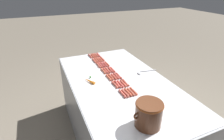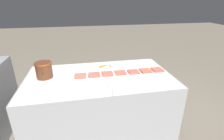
% 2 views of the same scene
% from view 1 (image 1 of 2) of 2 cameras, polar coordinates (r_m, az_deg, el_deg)
% --- Properties ---
extents(ground_plane, '(20.00, 20.00, 0.00)m').
position_cam_1_polar(ground_plane, '(2.51, 2.03, -20.29)').
color(ground_plane, '#756B5B').
extents(griddle_counter, '(1.05, 1.90, 0.83)m').
position_cam_1_polar(griddle_counter, '(2.23, 2.20, -12.93)').
color(griddle_counter, '#9EA0A5').
rests_on(griddle_counter, ground_plane).
extents(hot_dog_0, '(0.03, 0.15, 0.02)m').
position_cam_1_polar(hot_dog_0, '(2.70, -4.34, 4.88)').
color(hot_dog_0, '#B54A41').
rests_on(hot_dog_0, griddle_counter).
extents(hot_dog_1, '(0.03, 0.15, 0.02)m').
position_cam_1_polar(hot_dog_1, '(2.54, -3.04, 3.56)').
color(hot_dog_1, '#B24C3B').
rests_on(hot_dog_1, griddle_counter).
extents(hot_dog_2, '(0.03, 0.15, 0.02)m').
position_cam_1_polar(hot_dog_2, '(2.39, -1.55, 2.02)').
color(hot_dog_2, '#B0503C').
rests_on(hot_dog_2, griddle_counter).
extents(hot_dog_3, '(0.03, 0.15, 0.02)m').
position_cam_1_polar(hot_dog_3, '(2.23, 0.18, 0.18)').
color(hot_dog_3, '#B8483D').
rests_on(hot_dog_3, griddle_counter).
extents(hot_dog_4, '(0.03, 0.15, 0.02)m').
position_cam_1_polar(hot_dog_4, '(2.09, 2.14, -1.80)').
color(hot_dog_4, '#B04B41').
rests_on(hot_dog_4, griddle_counter).
extents(hot_dog_5, '(0.03, 0.15, 0.02)m').
position_cam_1_polar(hot_dog_5, '(1.95, 4.30, -4.02)').
color(hot_dog_5, '#B24D40').
rests_on(hot_dog_5, griddle_counter).
extents(hot_dog_6, '(0.03, 0.15, 0.02)m').
position_cam_1_polar(hot_dog_6, '(1.82, 6.87, -6.65)').
color(hot_dog_6, '#B9503B').
rests_on(hot_dog_6, griddle_counter).
extents(hot_dog_7, '(0.03, 0.15, 0.02)m').
position_cam_1_polar(hot_dog_7, '(2.69, -5.04, 4.78)').
color(hot_dog_7, '#AB4938').
rests_on(hot_dog_7, griddle_counter).
extents(hot_dog_8, '(0.03, 0.15, 0.02)m').
position_cam_1_polar(hot_dog_8, '(2.53, -3.69, 3.40)').
color(hot_dog_8, '#B24B3A').
rests_on(hot_dog_8, griddle_counter).
extents(hot_dog_9, '(0.03, 0.15, 0.02)m').
position_cam_1_polar(hot_dog_9, '(2.38, -2.23, 1.87)').
color(hot_dog_9, '#B84740').
rests_on(hot_dog_9, griddle_counter).
extents(hot_dog_10, '(0.03, 0.15, 0.02)m').
position_cam_1_polar(hot_dog_10, '(2.23, -0.57, 0.17)').
color(hot_dog_10, '#B2463C').
rests_on(hot_dog_10, griddle_counter).
extents(hot_dog_11, '(0.03, 0.15, 0.02)m').
position_cam_1_polar(hot_dog_11, '(2.08, 1.36, -1.86)').
color(hot_dog_11, '#B04A3F').
rests_on(hot_dog_11, griddle_counter).
extents(hot_dog_12, '(0.02, 0.15, 0.02)m').
position_cam_1_polar(hot_dog_12, '(1.93, 3.59, -4.26)').
color(hot_dog_12, '#B64E3F').
rests_on(hot_dog_12, griddle_counter).
extents(hot_dog_13, '(0.03, 0.15, 0.02)m').
position_cam_1_polar(hot_dog_13, '(1.80, 6.02, -6.90)').
color(hot_dog_13, '#AE523E').
rests_on(hot_dog_13, griddle_counter).
extents(hot_dog_14, '(0.03, 0.15, 0.02)m').
position_cam_1_polar(hot_dog_14, '(2.68, -5.62, 4.64)').
color(hot_dog_14, '#B34E3C').
rests_on(hot_dog_14, griddle_counter).
extents(hot_dog_15, '(0.02, 0.15, 0.02)m').
position_cam_1_polar(hot_dog_15, '(2.52, -4.38, 3.34)').
color(hot_dog_15, '#B64D3A').
rests_on(hot_dog_15, griddle_counter).
extents(hot_dog_16, '(0.03, 0.15, 0.02)m').
position_cam_1_polar(hot_dog_16, '(2.37, -2.97, 1.74)').
color(hot_dog_16, '#B04540').
rests_on(hot_dog_16, griddle_counter).
extents(hot_dog_17, '(0.03, 0.15, 0.02)m').
position_cam_1_polar(hot_dog_17, '(2.21, -1.37, -0.02)').
color(hot_dog_17, '#B14B3D').
rests_on(hot_dog_17, griddle_counter).
extents(hot_dog_18, '(0.03, 0.15, 0.02)m').
position_cam_1_polar(hot_dog_18, '(2.06, 0.58, -2.10)').
color(hot_dog_18, '#B64A3C').
rests_on(hot_dog_18, griddle_counter).
extents(hot_dog_19, '(0.03, 0.15, 0.02)m').
position_cam_1_polar(hot_dog_19, '(1.92, 2.68, -4.41)').
color(hot_dog_19, '#B84740').
rests_on(hot_dog_19, griddle_counter).
extents(hot_dog_20, '(0.02, 0.15, 0.02)m').
position_cam_1_polar(hot_dog_20, '(1.79, 5.14, -7.06)').
color(hot_dog_20, '#B34D38').
rests_on(hot_dog_20, griddle_counter).
extents(hot_dog_21, '(0.03, 0.15, 0.02)m').
position_cam_1_polar(hot_dog_21, '(2.67, -6.22, 4.55)').
color(hot_dog_21, '#AF4F3C').
rests_on(hot_dog_21, griddle_counter).
extents(hot_dog_22, '(0.03, 0.15, 0.02)m').
position_cam_1_polar(hot_dog_22, '(2.51, -5.05, 3.16)').
color(hot_dog_22, '#B5503C').
rests_on(hot_dog_22, griddle_counter).
extents(hot_dog_23, '(0.03, 0.15, 0.02)m').
position_cam_1_polar(hot_dog_23, '(2.36, -3.73, 1.61)').
color(hot_dog_23, '#B94841').
rests_on(hot_dog_23, griddle_counter).
extents(hot_dog_24, '(0.03, 0.15, 0.02)m').
position_cam_1_polar(hot_dog_24, '(2.20, -2.06, -0.17)').
color(hot_dog_24, '#B3483D').
rests_on(hot_dog_24, griddle_counter).
extents(hot_dog_25, '(0.03, 0.15, 0.02)m').
position_cam_1_polar(hot_dog_25, '(2.06, -0.34, -2.18)').
color(hot_dog_25, '#AE4C38').
rests_on(hot_dog_25, griddle_counter).
extents(hot_dog_26, '(0.03, 0.15, 0.02)m').
position_cam_1_polar(hot_dog_26, '(1.92, 1.79, -4.54)').
color(hot_dog_26, '#B74A3F').
rests_on(hot_dog_26, griddle_counter).
extents(hot_dog_27, '(0.03, 0.15, 0.02)m').
position_cam_1_polar(hot_dog_27, '(1.78, 4.26, -7.32)').
color(hot_dog_27, '#AD5042').
rests_on(hot_dog_27, griddle_counter).
extents(hot_dog_28, '(0.03, 0.15, 0.02)m').
position_cam_1_polar(hot_dog_28, '(2.66, -6.97, 4.45)').
color(hot_dog_28, '#B14B3F').
rests_on(hot_dog_28, griddle_counter).
extents(hot_dog_29, '(0.03, 0.15, 0.02)m').
position_cam_1_polar(hot_dog_29, '(2.50, -5.74, 3.01)').
color(hot_dog_29, '#B84E3C').
rests_on(hot_dog_29, griddle_counter).
extents(hot_dog_30, '(0.03, 0.15, 0.02)m').
position_cam_1_polar(hot_dog_30, '(2.35, -4.33, 1.51)').
color(hot_dog_30, '#B45241').
rests_on(hot_dog_30, griddle_counter).
extents(hot_dog_31, '(0.03, 0.15, 0.02)m').
position_cam_1_polar(hot_dog_31, '(2.20, -2.81, -0.27)').
color(hot_dog_31, '#AE513B').
rests_on(hot_dog_31, griddle_counter).
extents(hot_dog_32, '(0.03, 0.15, 0.02)m').
position_cam_1_polar(hot_dog_32, '(2.05, -1.09, -2.38)').
color(hot_dog_32, '#B45039').
rests_on(hot_dog_32, griddle_counter).
extents(hot_dog_33, '(0.03, 0.15, 0.02)m').
position_cam_1_polar(hot_dog_33, '(1.91, 0.92, -4.68)').
color(hot_dog_33, '#AD493A').
rests_on(hot_dog_33, griddle_counter).
extents(hot_dog_34, '(0.03, 0.15, 0.02)m').
position_cam_1_polar(hot_dog_34, '(1.77, 3.29, -7.48)').
color(hot_dog_34, '#B84C40').
rests_on(hot_dog_34, griddle_counter).
extents(bean_pot, '(0.26, 0.21, 0.21)m').
position_cam_1_polar(bean_pot, '(1.40, 11.60, -13.32)').
color(bean_pot, '#562D19').
rests_on(bean_pot, griddle_counter).
extents(serving_spoon, '(0.27, 0.08, 0.02)m').
position_cam_1_polar(serving_spoon, '(2.20, 9.64, -0.75)').
color(serving_spoon, '#B7B7BC').
rests_on(serving_spoon, griddle_counter).
extents(carrot, '(0.10, 0.17, 0.03)m').
position_cam_1_polar(carrot, '(1.99, -7.29, -3.32)').
color(carrot, orange).
rests_on(carrot, griddle_counter).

